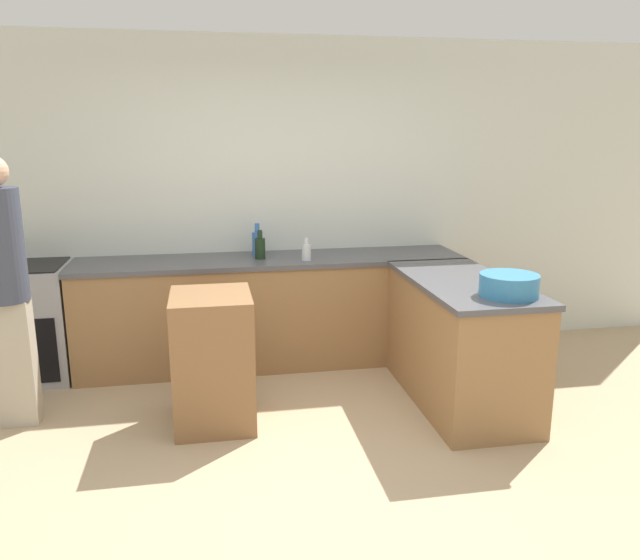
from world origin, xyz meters
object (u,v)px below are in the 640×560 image
person_by_range (5,281)px  island_table (213,359)px  wine_bottle_dark (260,248)px  vinegar_bottle_clear (306,252)px  water_bottle_blue (257,243)px  mixing_bowl (509,285)px  range_oven (24,322)px

person_by_range → island_table: bearing=-9.6°
wine_bottle_dark → vinegar_bottle_clear: 0.38m
water_bottle_blue → mixing_bowl: bearing=-48.0°
wine_bottle_dark → water_bottle_blue: water_bottle_blue is taller
range_oven → water_bottle_blue: 1.95m
wine_bottle_dark → vinegar_bottle_clear: (0.36, -0.13, -0.02)m
mixing_bowl → island_table: bearing=167.2°
range_oven → person_by_range: size_ratio=0.51×
wine_bottle_dark → vinegar_bottle_clear: wine_bottle_dark is taller
vinegar_bottle_clear → mixing_bowl: bearing=-50.8°
range_oven → island_table: bearing=-36.3°
water_bottle_blue → range_oven: bearing=-176.2°
mixing_bowl → person_by_range: 3.23m
wine_bottle_dark → range_oven: bearing=178.9°
range_oven → mixing_bowl: mixing_bowl is taller
mixing_bowl → water_bottle_blue: bearing=132.0°
mixing_bowl → person_by_range: size_ratio=0.21×
wine_bottle_dark → island_table: bearing=-112.0°
island_table → wine_bottle_dark: 1.25m
island_table → person_by_range: bearing=170.4°
vinegar_bottle_clear → person_by_range: person_by_range is taller
island_table → water_bottle_blue: size_ratio=3.32×
water_bottle_blue → vinegar_bottle_clear: bearing=-37.7°
wine_bottle_dark → water_bottle_blue: (-0.01, 0.16, 0.01)m
vinegar_bottle_clear → water_bottle_blue: bearing=142.3°
person_by_range → mixing_bowl: bearing=-11.5°
range_oven → person_by_range: bearing=-79.3°
vinegar_bottle_clear → water_bottle_blue: (-0.37, 0.29, 0.04)m
island_table → vinegar_bottle_clear: bearing=49.3°
island_table → vinegar_bottle_clear: 1.31m
person_by_range → water_bottle_blue: bearing=29.7°
water_bottle_blue → island_table: bearing=-109.0°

